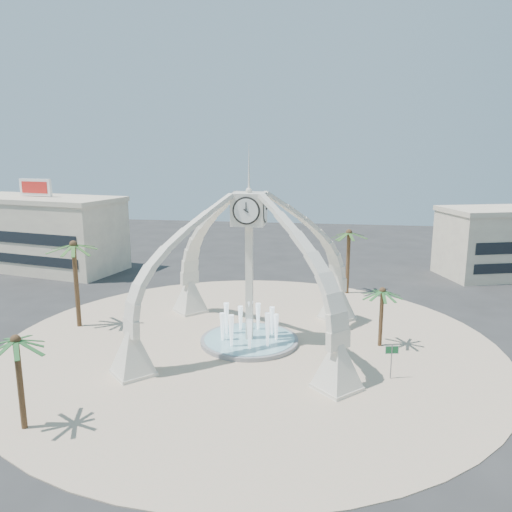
# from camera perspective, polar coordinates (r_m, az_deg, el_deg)

# --- Properties ---
(ground) EXTENTS (140.00, 140.00, 0.00)m
(ground) POSITION_cam_1_polar(r_m,az_deg,el_deg) (41.50, -0.76, -9.93)
(ground) COLOR #282828
(ground) RESTS_ON ground
(plaza) EXTENTS (40.00, 40.00, 0.06)m
(plaza) POSITION_cam_1_polar(r_m,az_deg,el_deg) (41.49, -0.76, -9.89)
(plaza) COLOR tan
(plaza) RESTS_ON ground
(clock_tower) EXTENTS (17.94, 17.94, 16.30)m
(clock_tower) POSITION_cam_1_polar(r_m,az_deg,el_deg) (39.55, -0.78, -1.17)
(clock_tower) COLOR beige
(clock_tower) RESTS_ON ground
(fountain) EXTENTS (8.00, 8.00, 3.62)m
(fountain) POSITION_cam_1_polar(r_m,az_deg,el_deg) (41.40, -0.76, -9.56)
(fountain) COLOR gray
(fountain) RESTS_ON ground
(building_nw) EXTENTS (23.75, 13.73, 11.90)m
(building_nw) POSITION_cam_1_polar(r_m,az_deg,el_deg) (72.07, -23.49, 2.47)
(building_nw) COLOR beige
(building_nw) RESTS_ON ground
(palm_east) EXTENTS (3.89, 3.89, 5.28)m
(palm_east) POSITION_cam_1_polar(r_m,az_deg,el_deg) (40.65, 14.26, -3.94)
(palm_east) COLOR brown
(palm_east) RESTS_ON ground
(palm_west) EXTENTS (5.39, 5.39, 8.31)m
(palm_west) POSITION_cam_1_polar(r_m,az_deg,el_deg) (46.05, -20.14, 1.08)
(palm_west) COLOR brown
(palm_west) RESTS_ON ground
(palm_north) EXTENTS (4.83, 4.83, 7.64)m
(palm_north) POSITION_cam_1_polar(r_m,az_deg,el_deg) (54.72, 10.58, 2.55)
(palm_north) COLOR brown
(palm_north) RESTS_ON ground
(palm_south) EXTENTS (4.75, 4.75, 6.02)m
(palm_south) POSITION_cam_1_polar(r_m,az_deg,el_deg) (30.58, -25.78, -8.76)
(palm_south) COLOR brown
(palm_south) RESTS_ON ground
(street_sign) EXTENTS (0.93, 0.21, 2.56)m
(street_sign) POSITION_cam_1_polar(r_m,az_deg,el_deg) (35.94, 15.24, -10.78)
(street_sign) COLOR slate
(street_sign) RESTS_ON ground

